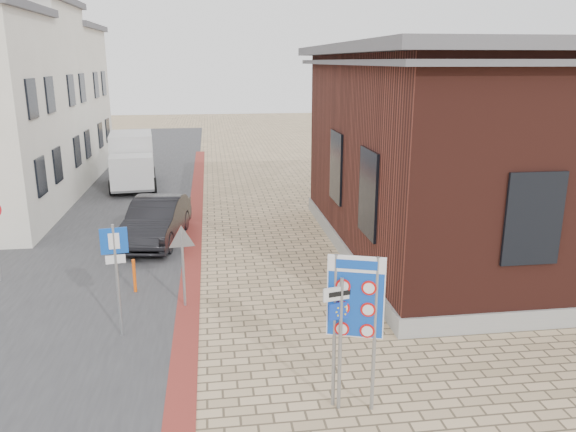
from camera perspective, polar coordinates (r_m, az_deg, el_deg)
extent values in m
plane|color=tan|center=(12.28, -0.93, -15.32)|extent=(120.00, 120.00, 0.00)
cube|color=#38383A|center=(26.57, -16.85, 1.14)|extent=(7.00, 60.00, 0.02)
cube|color=maroon|center=(21.42, -9.53, -1.77)|extent=(0.60, 40.00, 0.02)
cube|color=gray|center=(21.14, 21.55, -2.23)|extent=(12.15, 12.15, 0.50)
cube|color=#421B15|center=(20.45, 22.45, 6.48)|extent=(12.00, 12.00, 6.00)
cube|color=#545459|center=(20.26, 23.39, 15.29)|extent=(13.00, 13.00, 0.30)
cube|color=#545459|center=(20.26, 23.27, 14.17)|extent=(12.70, 12.70, 0.15)
cube|color=black|center=(15.48, 8.22, 2.30)|extent=(0.12, 1.60, 2.40)
cube|color=black|center=(19.27, 4.96, 4.99)|extent=(0.12, 1.60, 2.40)
cube|color=black|center=(14.00, 23.65, -0.27)|extent=(1.40, 0.12, 2.20)
cube|color=black|center=(22.54, -23.83, 3.70)|extent=(0.10, 1.10, 1.40)
cube|color=black|center=(24.81, -22.38, 4.83)|extent=(0.10, 1.10, 1.40)
cube|color=black|center=(22.20, -24.62, 10.78)|extent=(0.10, 1.10, 1.40)
cube|color=black|center=(24.51, -23.06, 11.27)|extent=(0.10, 1.10, 1.40)
cube|color=silver|center=(30.15, -27.19, 10.22)|extent=(7.00, 6.00, 8.80)
cube|color=black|center=(28.27, -20.64, 6.17)|extent=(0.10, 1.10, 1.40)
cube|color=black|center=(30.59, -19.70, 6.90)|extent=(0.10, 1.10, 1.40)
cube|color=black|center=(28.00, -21.19, 11.83)|extent=(0.10, 1.10, 1.40)
cube|color=black|center=(30.34, -20.19, 12.12)|extent=(0.10, 1.10, 1.40)
cube|color=silver|center=(35.90, -24.05, 10.51)|extent=(7.00, 6.00, 8.00)
cube|color=#545459|center=(35.87, -24.81, 17.10)|extent=(7.40, 6.40, 0.30)
cube|color=black|center=(34.09, -18.53, 7.80)|extent=(0.10, 1.10, 1.40)
cube|color=black|center=(36.44, -17.87, 8.30)|extent=(0.10, 1.10, 1.40)
cube|color=black|center=(33.87, -18.94, 12.49)|extent=(0.10, 1.10, 1.40)
cube|color=black|center=(36.23, -18.24, 12.69)|extent=(0.10, 1.10, 1.40)
torus|color=slate|center=(14.04, 9.21, -10.07)|extent=(0.04, 0.60, 0.60)
torus|color=slate|center=(14.30, 8.86, -9.56)|extent=(0.04, 0.60, 0.60)
torus|color=slate|center=(14.56, 8.52, -9.07)|extent=(0.04, 0.60, 0.60)
torus|color=slate|center=(14.82, 8.20, -8.60)|extent=(0.04, 0.60, 0.60)
torus|color=slate|center=(15.08, 7.88, -8.15)|extent=(0.04, 0.60, 0.60)
cube|color=slate|center=(14.67, 8.48, -10.00)|extent=(0.08, 1.60, 0.04)
imported|color=black|center=(20.62, -13.23, -0.43)|extent=(2.36, 4.95, 1.57)
cube|color=slate|center=(29.86, -15.43, 3.59)|extent=(2.54, 5.31, 0.24)
cube|color=silver|center=(27.95, -15.59, 4.39)|extent=(2.16, 1.82, 1.52)
cube|color=black|center=(27.19, -15.65, 4.70)|extent=(1.80, 0.28, 0.76)
cube|color=silver|center=(30.49, -15.57, 6.18)|extent=(2.45, 3.62, 2.09)
cylinder|color=black|center=(28.43, -17.47, 2.76)|extent=(0.32, 0.78, 0.76)
cylinder|color=black|center=(28.37, -13.45, 3.03)|extent=(0.32, 0.78, 0.76)
cylinder|color=black|center=(31.40, -17.20, 3.93)|extent=(0.32, 0.78, 0.76)
cylinder|color=black|center=(31.35, -13.56, 4.18)|extent=(0.32, 0.78, 0.76)
cylinder|color=gray|center=(10.48, 4.74, -11.71)|extent=(0.07, 0.07, 3.01)
cylinder|color=gray|center=(10.45, 8.79, -11.95)|extent=(0.07, 0.07, 3.01)
cube|color=white|center=(10.15, 6.89, -8.18)|extent=(0.99, 0.37, 1.55)
cube|color=#0F44B5|center=(10.15, 6.89, -8.18)|extent=(0.95, 0.36, 1.51)
cube|color=white|center=(9.92, 7.01, -4.88)|extent=(0.95, 0.37, 0.29)
cylinder|color=gray|center=(10.49, 5.32, -12.92)|extent=(0.07, 0.07, 2.61)
cube|color=silver|center=(10.05, 5.46, -7.78)|extent=(0.70, 0.19, 0.25)
cube|color=#0F38B7|center=(10.19, 5.41, -9.54)|extent=(0.47, 0.14, 0.32)
cylinder|color=gray|center=(13.59, -16.94, -6.41)|extent=(0.07, 0.07, 2.75)
cube|color=#0F48B5|center=(13.26, -17.27, -2.43)|extent=(0.60, 0.13, 0.61)
cube|color=white|center=(13.40, -17.12, -4.22)|extent=(0.44, 0.11, 0.20)
cylinder|color=gray|center=(14.94, -10.59, -5.25)|extent=(0.07, 0.07, 2.13)
cylinder|color=#FF5B0D|center=(16.33, -15.33, -5.90)|extent=(0.10, 0.10, 0.98)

